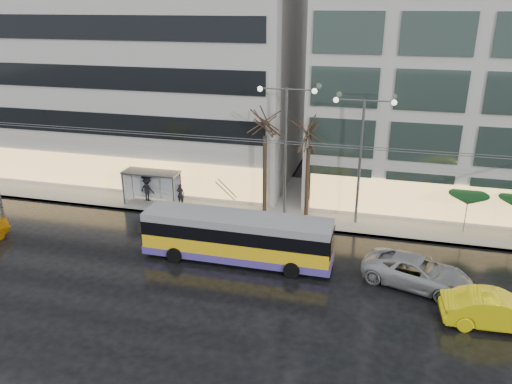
% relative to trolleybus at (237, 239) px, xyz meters
% --- Properties ---
extents(ground, '(140.00, 140.00, 0.00)m').
position_rel_trolleybus_xyz_m(ground, '(-0.57, -3.85, -1.40)').
color(ground, black).
rests_on(ground, ground).
extents(sidewalk, '(80.00, 10.00, 0.15)m').
position_rel_trolleybus_xyz_m(sidewalk, '(1.43, 10.15, -1.32)').
color(sidewalk, gray).
rests_on(sidewalk, ground).
extents(kerb, '(80.00, 0.10, 0.15)m').
position_rel_trolleybus_xyz_m(kerb, '(1.43, 5.20, -1.32)').
color(kerb, slate).
rests_on(kerb, ground).
extents(building_left, '(34.00, 14.00, 22.00)m').
position_rel_trolleybus_xyz_m(building_left, '(-16.57, 15.15, 9.75)').
color(building_left, '#BBB8B2').
rests_on(building_left, sidewalk).
extents(trolleybus, '(11.14, 4.37, 5.16)m').
position_rel_trolleybus_xyz_m(trolleybus, '(0.00, 0.00, 0.00)').
color(trolleybus, yellow).
rests_on(trolleybus, ground).
extents(catenary, '(42.24, 5.12, 7.00)m').
position_rel_trolleybus_xyz_m(catenary, '(0.43, 4.09, 2.86)').
color(catenary, '#595B60').
rests_on(catenary, ground).
extents(bus_shelter, '(4.20, 1.60, 2.51)m').
position_rel_trolleybus_xyz_m(bus_shelter, '(-8.95, 6.84, 0.56)').
color(bus_shelter, '#595B60').
rests_on(bus_shelter, sidewalk).
extents(street_lamp_near, '(3.96, 0.36, 9.03)m').
position_rel_trolleybus_xyz_m(street_lamp_near, '(1.43, 6.95, 4.59)').
color(street_lamp_near, '#595B60').
rests_on(street_lamp_near, sidewalk).
extents(street_lamp_far, '(3.96, 0.36, 8.53)m').
position_rel_trolleybus_xyz_m(street_lamp_far, '(6.43, 6.95, 4.32)').
color(street_lamp_far, '#595B60').
rests_on(street_lamp_far, sidewalk).
extents(tree_a, '(3.20, 3.20, 8.40)m').
position_rel_trolleybus_xyz_m(tree_a, '(-0.07, 7.15, 5.69)').
color(tree_a, black).
rests_on(tree_a, sidewalk).
extents(tree_b, '(3.20, 3.20, 7.70)m').
position_rel_trolleybus_xyz_m(tree_b, '(2.93, 7.35, 5.00)').
color(tree_b, black).
rests_on(tree_b, sidewalk).
extents(parasol_a, '(2.50, 2.50, 2.65)m').
position_rel_trolleybus_xyz_m(parasol_a, '(13.43, 7.15, 1.05)').
color(parasol_a, '#595B60').
rests_on(parasol_a, sidewalk).
extents(taxi_b, '(5.13, 2.09, 1.65)m').
position_rel_trolleybus_xyz_m(taxi_b, '(13.63, -3.09, -0.57)').
color(taxi_b, '#FFE90D').
rests_on(taxi_b, ground).
extents(sedan_silver, '(6.23, 4.19, 1.59)m').
position_rel_trolleybus_xyz_m(sedan_silver, '(10.14, -0.25, -0.60)').
color(sedan_silver, '#9F9FA3').
rests_on(sedan_silver, ground).
extents(pedestrian_a, '(1.01, 1.02, 2.19)m').
position_rel_trolleybus_xyz_m(pedestrian_a, '(-6.49, 7.07, 0.22)').
color(pedestrian_a, black).
rests_on(pedestrian_a, sidewalk).
extents(pedestrian_b, '(0.91, 0.72, 1.81)m').
position_rel_trolleybus_xyz_m(pedestrian_b, '(-7.21, 7.76, -0.34)').
color(pedestrian_b, black).
rests_on(pedestrian_b, sidewalk).
extents(pedestrian_c, '(1.30, 0.97, 2.11)m').
position_rel_trolleybus_xyz_m(pedestrian_c, '(-9.18, 7.07, -0.12)').
color(pedestrian_c, black).
rests_on(pedestrian_c, sidewalk).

